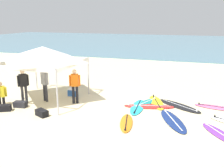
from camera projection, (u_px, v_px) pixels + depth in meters
name	position (u px, v px, depth m)	size (l,w,h in m)	color
ground_plane	(96.00, 108.00, 11.92)	(80.00, 80.00, 0.00)	beige
sea	(169.00, 43.00, 41.55)	(80.00, 36.00, 0.10)	#568499
canopy_tent	(43.00, 54.00, 12.51)	(3.47, 3.47, 2.75)	#B7B7BC
surfboard_purple	(220.00, 134.00, 9.22)	(1.53, 1.96, 0.19)	purple
surfboard_navy	(173.00, 121.00, 10.40)	(1.62, 2.54, 0.19)	navy
surfboard_cyan	(137.00, 107.00, 11.97)	(0.72, 2.23, 0.19)	#23B2CC
surfboard_pink	(219.00, 108.00, 11.88)	(2.27, 0.93, 0.19)	pink
surfboard_black	(179.00, 106.00, 12.13)	(2.35, 1.96, 0.19)	black
surfboard_orange	(126.00, 123.00, 10.19)	(0.88, 1.93, 0.19)	orange
surfboard_yellow	(156.00, 102.00, 12.64)	(1.28, 2.25, 0.19)	yellow
surfboard_teal	(146.00, 103.00, 12.56)	(1.29, 2.01, 0.19)	#19847F
surfboard_red	(149.00, 106.00, 12.06)	(2.45, 1.16, 0.19)	red
person_grey	(45.00, 82.00, 12.68)	(0.50, 0.36, 1.71)	#2D2D33
person_orange	(75.00, 84.00, 12.36)	(0.51, 0.35, 1.71)	black
person_black	(23.00, 84.00, 12.35)	(0.40, 0.44, 1.71)	#2D2D33
person_yellow	(1.00, 93.00, 12.09)	(0.48, 0.38, 1.20)	black
gear_bag_near_tent	(42.00, 113.00, 10.95)	(0.60, 0.32, 0.28)	black
gear_bag_by_pole	(20.00, 104.00, 12.03)	(0.60, 0.32, 0.28)	#232328
gear_bag_on_sand	(4.00, 108.00, 11.54)	(0.60, 0.32, 0.28)	black
cooler_box	(73.00, 92.00, 13.76)	(0.50, 0.36, 0.39)	#2D60B7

